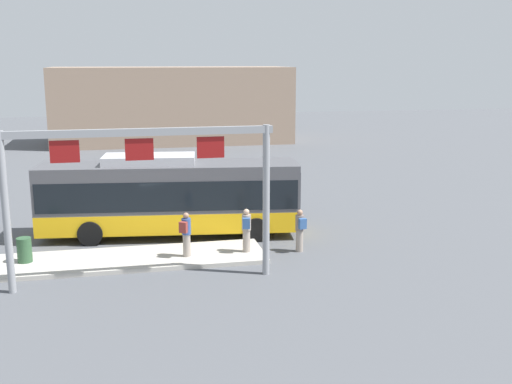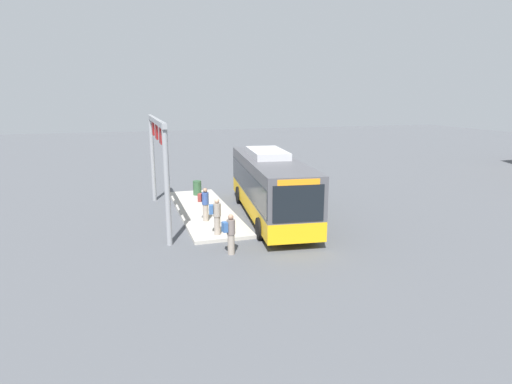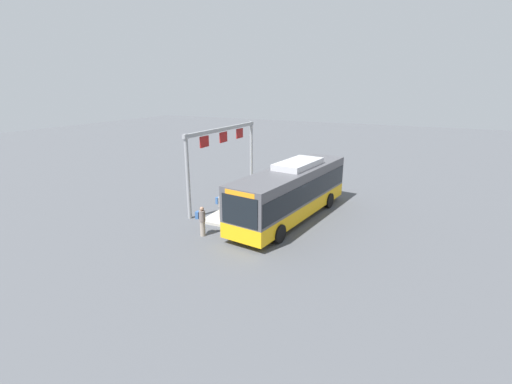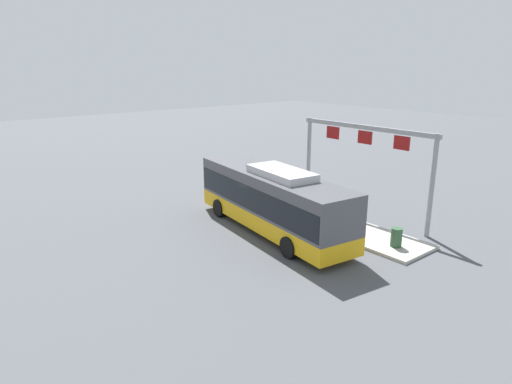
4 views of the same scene
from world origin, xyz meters
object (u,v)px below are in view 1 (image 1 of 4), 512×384
person_boarding (300,229)px  trash_bin (24,250)px  bus_main (170,194)px  person_waiting_near (246,229)px  person_waiting_mid (186,233)px

person_boarding → trash_bin: person_boarding is taller
bus_main → person_waiting_near: bus_main is taller
person_waiting_near → person_waiting_mid: (-2.29, -0.09, 0.00)m
bus_main → person_waiting_near: size_ratio=6.54×
person_boarding → person_waiting_mid: person_waiting_mid is taller
person_boarding → person_waiting_mid: 4.42m
person_waiting_mid → trash_bin: 5.81m
person_boarding → trash_bin: size_ratio=1.86×
person_waiting_mid → person_boarding: bearing=-57.5°
person_waiting_mid → person_waiting_near: bearing=-57.7°
person_boarding → person_waiting_near: 2.14m
bus_main → person_waiting_mid: bus_main is taller
bus_main → person_boarding: bus_main is taller
bus_main → person_waiting_mid: 3.62m
person_boarding → trash_bin: bearing=79.2°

